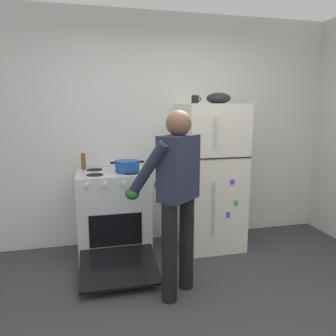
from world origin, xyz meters
TOP-DOWN VIEW (x-y plane):
  - kitchen_wall_back at (0.00, 1.95)m, footprint 6.00×0.10m
  - refrigerator at (0.54, 1.57)m, footprint 0.68×0.72m
  - stove_range at (-0.59, 1.55)m, footprint 0.76×1.23m
  - person_cook at (-0.12, 0.64)m, footprint 0.64×0.67m
  - red_pot at (-0.43, 1.52)m, footprint 0.36×0.26m
  - coffee_mug at (0.36, 1.62)m, footprint 0.11×0.08m
  - pepper_mill at (-0.89, 1.77)m, footprint 0.05×0.05m
  - mixing_bowl at (0.62, 1.57)m, footprint 0.28×0.28m

SIDE VIEW (x-z plane):
  - stove_range at x=-0.59m, z-range -0.01..0.93m
  - refrigerator at x=0.54m, z-range 0.00..1.66m
  - person_cook at x=-0.12m, z-range 0.15..1.75m
  - red_pot at x=-0.43m, z-range 0.95..1.06m
  - pepper_mill at x=-0.89m, z-range 0.95..1.12m
  - kitchen_wall_back at x=0.00m, z-range 0.00..2.70m
  - coffee_mug at x=0.36m, z-range 1.66..1.76m
  - mixing_bowl at x=0.62m, z-range 1.66..1.79m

